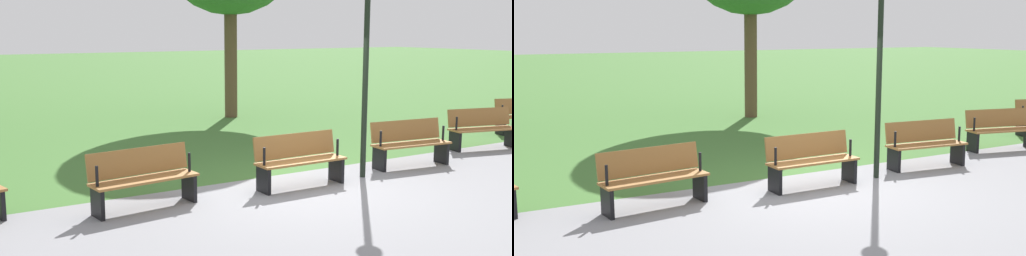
% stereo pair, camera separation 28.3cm
% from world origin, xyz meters
% --- Properties ---
extents(ground_plane, '(120.00, 120.00, 0.00)m').
position_xyz_m(ground_plane, '(0.00, 0.00, 0.00)').
color(ground_plane, '#3D6B2D').
extents(path_paving, '(41.75, 5.67, 0.01)m').
position_xyz_m(path_paving, '(0.00, 1.95, 0.00)').
color(path_paving, gray).
rests_on(path_paving, ground).
extents(bench_3, '(1.68, 0.82, 0.89)m').
position_xyz_m(bench_3, '(-5.38, -0.67, 0.47)').
color(bench_3, '#996633').
rests_on(bench_3, ground).
extents(bench_4, '(1.65, 0.65, 0.89)m').
position_xyz_m(bench_4, '(-2.71, -0.22, 0.47)').
color(bench_4, '#996633').
rests_on(bench_4, ground).
extents(bench_5, '(1.61, 0.47, 0.89)m').
position_xyz_m(bench_5, '(-0.00, -0.07, 0.47)').
color(bench_5, '#996633').
rests_on(bench_5, ground).
extents(bench_6, '(1.65, 0.65, 0.89)m').
position_xyz_m(bench_6, '(2.71, -0.22, 0.47)').
color(bench_6, '#996633').
rests_on(bench_6, ground).
extents(lamp_post, '(0.32, 0.32, 3.51)m').
position_xyz_m(lamp_post, '(-1.35, 0.00, 2.49)').
color(lamp_post, black).
rests_on(lamp_post, ground).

